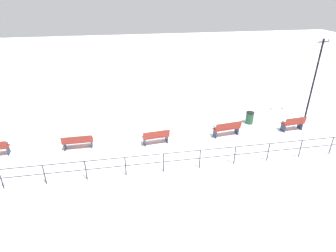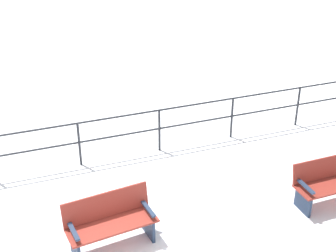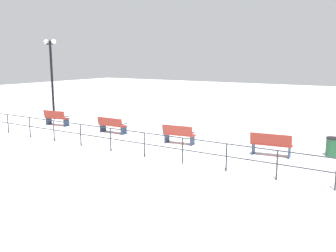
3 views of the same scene
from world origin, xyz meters
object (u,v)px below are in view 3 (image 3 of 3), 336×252
at_px(bench_second, 271,144).
at_px(lamppost_middle, 51,66).
at_px(bench_fourth, 112,125).
at_px(bench_fifth, 56,118).
at_px(bench_third, 179,134).
at_px(trash_bin, 332,147).

xyz_separation_m(bench_second, lamppost_middle, (1.48, 14.38, 2.82)).
xyz_separation_m(bench_second, bench_fourth, (0.07, 8.32, -0.06)).
bearing_deg(bench_fifth, bench_fourth, -96.17).
bearing_deg(bench_fourth, bench_third, -94.13).
xyz_separation_m(lamppost_middle, trash_bin, (-0.11, -16.41, -2.94)).
relative_size(bench_fourth, bench_fifth, 1.03).
bearing_deg(trash_bin, bench_fifth, 95.37).
distance_m(bench_second, trash_bin, 2.46).
bearing_deg(bench_fourth, lamppost_middle, 76.07).
xyz_separation_m(bench_third, lamppost_middle, (1.66, 10.22, 2.86)).
height_order(bench_second, trash_bin, bench_second).
height_order(bench_second, lamppost_middle, lamppost_middle).
bearing_deg(bench_second, lamppost_middle, 77.15).
xyz_separation_m(bench_fourth, lamppost_middle, (1.41, 6.06, 2.88)).
distance_m(bench_second, bench_fifth, 12.46).
relative_size(bench_third, trash_bin, 1.98).
height_order(bench_second, bench_third, bench_second).
relative_size(bench_fourth, lamppost_middle, 0.32).
distance_m(bench_third, trash_bin, 6.38).
distance_m(bench_fifth, trash_bin, 14.57).
bearing_deg(trash_bin, bench_third, 104.04).
bearing_deg(bench_third, trash_bin, -82.42).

